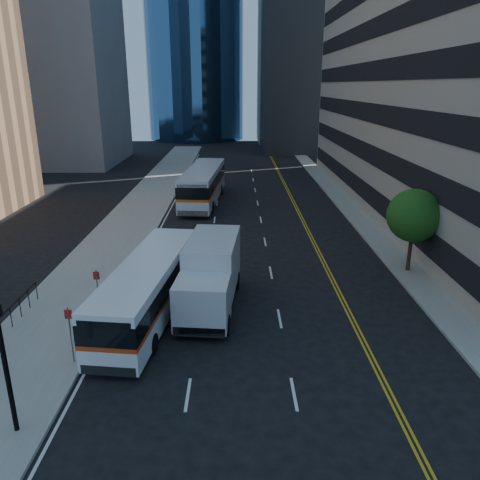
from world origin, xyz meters
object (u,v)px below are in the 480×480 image
Objects in this scene: street_tree at (414,216)px; bus_front at (149,287)px; lamp_post at (5,363)px; bus_rear at (203,184)px; box_truck at (210,274)px.

bus_front is (-14.98, -5.66, -2.06)m from street_tree.
street_tree reaches higher than bus_front.
lamp_post reaches higher than bus_front.
street_tree is 22.82m from lamp_post.
bus_rear is at bearing 82.68° from lamp_post.
bus_front is (3.02, 8.34, -1.14)m from lamp_post.
bus_front is 3.17m from box_truck.
bus_rear is 23.10m from box_truck.
box_truck is (1.85, -23.02, -0.03)m from bus_rear.
bus_rear is at bearing 94.10° from bus_front.
lamp_post is 0.61× the size of box_truck.
lamp_post is at bearing -103.08° from bus_front.
street_tree reaches higher than bus_rear.
bus_rear is at bearing 126.98° from street_tree.
street_tree is 16.15m from bus_front.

